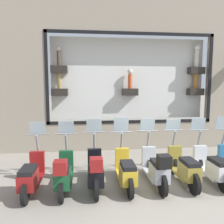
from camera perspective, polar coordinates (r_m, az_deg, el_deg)
The scene contains 9 objects.
ground_plane at distance 5.85m, azimuth 11.90°, elevation -18.97°, with size 120.00×120.00×0.00m, color gray.
building_facade at distance 8.85m, azimuth 4.96°, elevation 14.37°, with size 1.25×36.00×7.29m.
scooter_white_1 at distance 6.44m, azimuth 24.67°, elevation -12.91°, with size 1.80×0.60×1.61m.
scooter_olive_2 at distance 6.09m, azimuth 18.34°, elevation -13.66°, with size 1.81×0.60×1.59m.
scooter_silver_3 at distance 5.76m, azimuth 11.49°, elevation -14.21°, with size 1.80×0.61×1.63m.
scooter_yellow_4 at distance 5.65m, azimuth 3.66°, elevation -15.04°, with size 1.80×0.60×1.67m.
scooter_black_5 at distance 5.51m, azimuth -4.34°, elevation -15.12°, with size 1.80×0.60×1.64m.
scooter_green_6 at distance 5.53m, azimuth -12.53°, elevation -15.35°, with size 1.79×0.61×1.59m.
scooter_red_7 at distance 5.74m, azimuth -20.31°, elevation -15.23°, with size 1.79×0.61×1.58m.
Camera 1 is at (-5.00, 1.71, 2.52)m, focal length 35.00 mm.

